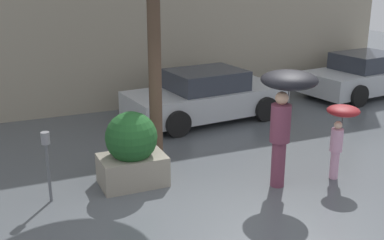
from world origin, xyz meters
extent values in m
plane|color=#51565B|center=(0.00, 0.00, 0.00)|extent=(40.00, 40.00, 0.00)
cube|color=gray|center=(-0.67, 1.58, 0.27)|extent=(1.15, 0.78, 0.54)
sphere|color=#1E5123|center=(-0.67, 1.58, 0.88)|extent=(0.92, 0.92, 0.92)
cylinder|color=brown|center=(1.67, 0.48, 0.42)|extent=(0.24, 0.24, 0.84)
cylinder|color=brown|center=(1.67, 0.48, 1.17)|extent=(0.35, 0.35, 0.66)
sphere|color=tan|center=(1.67, 0.48, 1.61)|extent=(0.23, 0.23, 0.23)
cylinder|color=#4C4C51|center=(1.82, 0.51, 1.55)|extent=(0.02, 0.02, 0.70)
ellipsoid|color=black|center=(1.82, 0.51, 1.91)|extent=(0.97, 0.97, 0.31)
cylinder|color=#D199B7|center=(2.80, 0.34, 0.27)|extent=(0.16, 0.16, 0.53)
cylinder|color=#D199B7|center=(2.80, 0.34, 0.75)|extent=(0.22, 0.22, 0.42)
sphere|color=beige|center=(2.80, 0.34, 1.03)|extent=(0.14, 0.14, 0.14)
cylinder|color=#4C4C51|center=(2.90, 0.35, 1.02)|extent=(0.02, 0.02, 0.51)
ellipsoid|color=maroon|center=(2.90, 0.35, 1.28)|extent=(0.58, 0.58, 0.19)
cube|color=#B7BCC1|center=(2.19, 4.61, 0.48)|extent=(4.20, 2.10, 0.62)
cube|color=#2D333D|center=(2.19, 4.61, 1.04)|extent=(1.96, 1.62, 0.49)
cylinder|color=black|center=(1.03, 3.64, 0.31)|extent=(0.64, 0.28, 0.62)
cylinder|color=black|center=(0.86, 5.34, 0.31)|extent=(0.64, 0.28, 0.62)
cylinder|color=black|center=(3.53, 3.89, 0.31)|extent=(0.64, 0.28, 0.62)
cylinder|color=black|center=(3.36, 5.59, 0.31)|extent=(0.64, 0.28, 0.62)
cube|color=#B7BCC1|center=(7.73, 4.99, 0.48)|extent=(4.15, 2.20, 0.62)
cube|color=#2D333D|center=(7.73, 4.99, 1.04)|extent=(1.96, 1.67, 0.49)
cylinder|color=black|center=(6.62, 3.99, 0.31)|extent=(0.65, 0.30, 0.62)
cylinder|color=black|center=(6.40, 5.67, 0.31)|extent=(0.65, 0.30, 0.62)
cylinder|color=black|center=(8.83, 5.99, 0.31)|extent=(0.65, 0.30, 0.62)
cylinder|color=brown|center=(0.11, 2.47, 2.01)|extent=(0.25, 0.25, 4.02)
cylinder|color=#595B60|center=(-2.12, 1.47, 0.51)|extent=(0.05, 0.05, 1.01)
cylinder|color=gray|center=(-2.12, 1.47, 1.11)|extent=(0.14, 0.14, 0.20)
camera|label=1|loc=(-2.86, -6.10, 3.68)|focal=45.00mm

